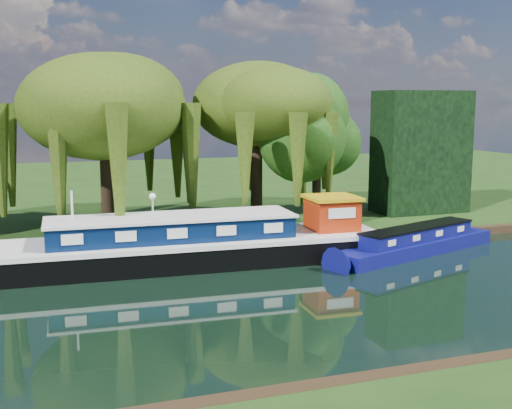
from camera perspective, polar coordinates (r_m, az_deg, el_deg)
name	(u,v)px	position (r m, az deg, el deg)	size (l,w,h in m)	color
ground	(191,310)	(24.32, -5.77, -9.35)	(120.00, 120.00, 0.00)	black
far_bank	(99,190)	(57.21, -13.77, 1.29)	(120.00, 52.00, 0.45)	#19330E
dutch_barge	(197,244)	(30.94, -5.29, -3.49)	(18.67, 4.99, 3.91)	black
narrowboat	(417,243)	(33.88, 14.11, -3.35)	(10.63, 5.18, 1.55)	#0D0F5D
white_cruiser	(425,249)	(35.27, 14.78, -3.81)	(1.78, 2.06, 1.09)	silver
willow_left	(104,109)	(36.22, -13.34, 8.24)	(7.88, 7.88, 9.45)	black
willow_right	(257,116)	(38.14, 0.05, 7.85)	(7.23, 7.23, 8.80)	black
tree_far_right	(317,135)	(38.72, 5.47, 6.13)	(4.69, 4.69, 7.67)	black
conifer_hedge	(421,152)	(43.94, 14.43, 4.55)	(6.00, 3.00, 8.00)	black
lamppost	(153,204)	(33.88, -9.17, 0.02)	(0.36, 0.36, 2.56)	silver
mooring_posts	(141,241)	(31.95, -10.21, -3.23)	(19.16, 0.16, 1.00)	silver
reeds_near	(478,345)	(20.49, 19.12, -11.74)	(33.70, 1.50, 1.10)	#1A4612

